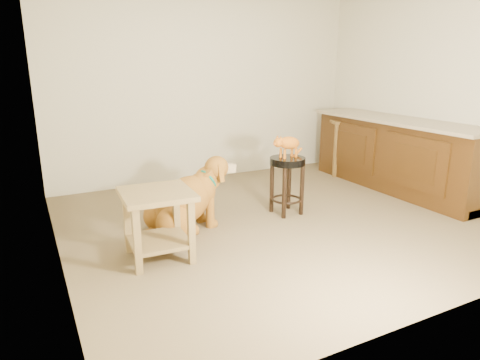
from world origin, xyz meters
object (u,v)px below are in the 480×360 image
wood_stool (343,146)px  golden_retriever (185,203)px  padded_stool (287,174)px  side_table (158,215)px  tabby_kitten (287,144)px

wood_stool → golden_retriever: 3.08m
golden_retriever → padded_stool: bearing=-12.2°
padded_stool → wood_stool: wood_stool is taller
golden_retriever → wood_stool: bearing=10.3°
side_table → golden_retriever: golden_retriever is taller
padded_stool → tabby_kitten: 0.34m
golden_retriever → tabby_kitten: size_ratio=2.67×
golden_retriever → tabby_kitten: tabby_kitten is taller
wood_stool → golden_retriever: (-2.90, -1.03, -0.14)m
side_table → golden_retriever: (0.43, 0.51, -0.11)m
padded_stool → tabby_kitten: tabby_kitten is taller
wood_stool → tabby_kitten: 2.08m
padded_stool → tabby_kitten: bearing=177.2°
padded_stool → golden_retriever: size_ratio=0.53×
side_table → tabby_kitten: (1.59, 0.45, 0.40)m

